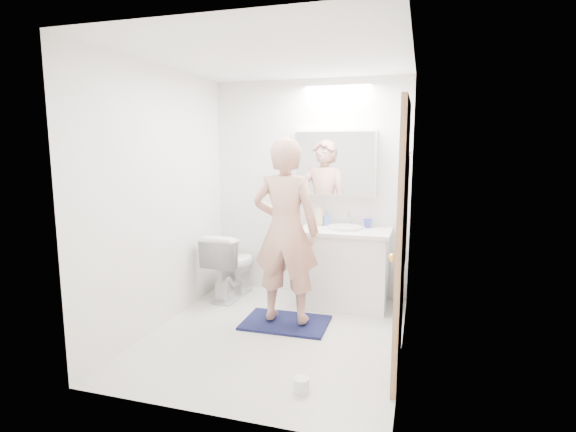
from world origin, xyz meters
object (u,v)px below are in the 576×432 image
at_px(person, 286,231).
at_px(soap_bottle_a, 319,214).
at_px(toilet, 231,265).
at_px(medicine_cabinet, 335,163).
at_px(soap_bottle_b, 326,218).
at_px(toilet_paper_roll, 301,385).
at_px(toothbrush_cup, 368,223).
at_px(vanity_cabinet, 344,269).

xyz_separation_m(person, soap_bottle_a, (0.13, 0.83, 0.04)).
xyz_separation_m(toilet, person, (0.81, -0.57, 0.53)).
xyz_separation_m(medicine_cabinet, soap_bottle_b, (-0.08, -0.03, -0.60)).
distance_m(soap_bottle_b, toilet_paper_roll, 2.16).
bearing_deg(toothbrush_cup, toilet, -169.37).
height_order(vanity_cabinet, soap_bottle_a, soap_bottle_a).
distance_m(vanity_cabinet, soap_bottle_a, 0.65).
distance_m(soap_bottle_a, soap_bottle_b, 0.09).
distance_m(vanity_cabinet, toilet, 1.25).
distance_m(soap_bottle_a, toilet_paper_roll, 2.16).
relative_size(vanity_cabinet, soap_bottle_b, 5.91).
relative_size(person, toilet_paper_roll, 15.58).
bearing_deg(toothbrush_cup, vanity_cabinet, -144.12).
relative_size(soap_bottle_b, toilet_paper_roll, 1.38).
height_order(medicine_cabinet, soap_bottle_a, medicine_cabinet).
distance_m(toilet, toilet_paper_roll, 2.12).
bearing_deg(toothbrush_cup, toilet_paper_roll, -96.04).
distance_m(toothbrush_cup, toilet_paper_roll, 2.12).
height_order(medicine_cabinet, toilet_paper_roll, medicine_cabinet).
bearing_deg(soap_bottle_b, person, -103.31).
distance_m(vanity_cabinet, toothbrush_cup, 0.55).
distance_m(vanity_cabinet, toilet_paper_roll, 1.82).
bearing_deg(medicine_cabinet, soap_bottle_b, -159.17).
xyz_separation_m(toilet, soap_bottle_a, (0.94, 0.27, 0.57)).
height_order(person, toilet_paper_roll, person).
bearing_deg(soap_bottle_b, toilet, -163.74).
height_order(vanity_cabinet, toilet, vanity_cabinet).
bearing_deg(soap_bottle_b, toothbrush_cup, -2.52).
distance_m(person, soap_bottle_a, 0.84).
bearing_deg(soap_bottle_a, vanity_cabinet, -26.04).
xyz_separation_m(medicine_cabinet, person, (-0.28, -0.89, -0.60)).
height_order(toilet, toilet_paper_roll, toilet).
height_order(soap_bottle_a, toothbrush_cup, soap_bottle_a).
bearing_deg(toilet_paper_roll, person, 112.22).
bearing_deg(vanity_cabinet, medicine_cabinet, 126.18).
bearing_deg(soap_bottle_a, person, -98.85).
relative_size(medicine_cabinet, soap_bottle_b, 5.78).
bearing_deg(person, toilet_paper_roll, 111.46).
bearing_deg(person, vanity_cabinet, -123.35).
xyz_separation_m(soap_bottle_a, soap_bottle_b, (0.07, 0.03, -0.05)).
distance_m(toilet, soap_bottle_a, 1.13).
relative_size(soap_bottle_a, toilet_paper_roll, 2.23).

